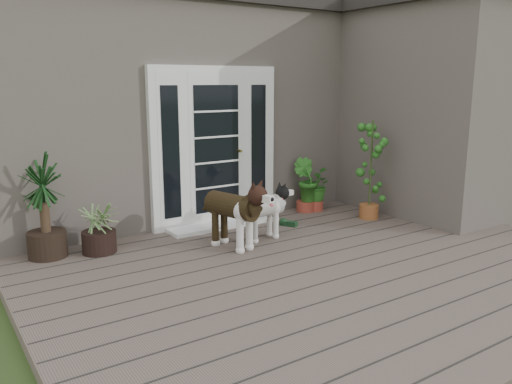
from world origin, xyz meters
TOP-DOWN VIEW (x-y plane):
  - deck at (0.00, 0.40)m, footprint 6.20×4.60m
  - house_main at (0.00, 4.65)m, footprint 7.40×4.00m
  - roof_main at (0.00, 4.65)m, footprint 7.60×4.20m
  - house_wing at (2.90, 1.50)m, footprint 1.60×2.40m
  - roof_wing at (2.90, 1.50)m, footprint 1.80×2.60m
  - door_unit at (-0.20, 2.60)m, footprint 1.90×0.14m
  - door_step at (-0.20, 2.40)m, footprint 1.60×0.40m
  - brindle_dog at (-0.59, 1.52)m, footprint 0.60×0.97m
  - white_dog at (-0.10, 1.59)m, footprint 0.74×0.36m
  - spider_plant at (-1.97, 2.23)m, footprint 0.85×0.85m
  - yucca at (-2.50, 2.40)m, footprint 1.07×1.07m
  - herb_a at (1.41, 2.36)m, footprint 0.60×0.60m
  - herb_b at (1.24, 2.40)m, footprint 0.56×0.56m
  - herb_c at (2.25, 2.24)m, footprint 0.46×0.46m
  - sapling at (1.75, 1.57)m, footprint 0.51×0.51m
  - clog_left at (0.54, 1.90)m, footprint 0.24×0.31m
  - clog_right at (0.59, 2.36)m, footprint 0.16×0.30m

SIDE VIEW (x-z plane):
  - deck at x=0.00m, z-range 0.00..0.12m
  - door_step at x=-0.20m, z-range 0.12..0.17m
  - clog_left at x=0.54m, z-range 0.12..0.20m
  - clog_right at x=0.59m, z-range 0.12..0.20m
  - herb_c at x=2.25m, z-range 0.12..0.63m
  - herb_a at x=1.41m, z-range 0.12..0.68m
  - white_dog at x=-0.10m, z-range 0.12..0.72m
  - herb_b at x=1.24m, z-range 0.12..0.72m
  - spider_plant at x=-1.97m, z-range 0.12..0.81m
  - brindle_dog at x=-0.59m, z-range 0.12..0.87m
  - yucca at x=-2.50m, z-range 0.12..1.29m
  - sapling at x=1.75m, z-range 0.12..1.59m
  - door_unit at x=-0.20m, z-range 0.12..2.27m
  - house_main at x=0.00m, z-range 0.00..3.10m
  - house_wing at x=2.90m, z-range 0.00..3.10m
  - roof_main at x=0.00m, z-range 3.10..3.30m
  - roof_wing at x=2.90m, z-range 3.10..3.30m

